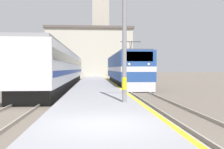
{
  "coord_description": "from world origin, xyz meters",
  "views": [
    {
      "loc": [
        -0.31,
        -7.57,
        2.02
      ],
      "look_at": [
        1.71,
        20.07,
        1.38
      ],
      "focal_mm": 42.0,
      "sensor_mm": 36.0,
      "label": 1
    }
  ],
  "objects_px": {
    "locomotive_train": "(125,69)",
    "passenger_train": "(62,68)",
    "clock_tower": "(101,16)",
    "catenary_mast": "(127,14)"
  },
  "relations": [
    {
      "from": "locomotive_train",
      "to": "clock_tower",
      "type": "relative_size",
      "value": 0.66
    },
    {
      "from": "locomotive_train",
      "to": "passenger_train",
      "type": "relative_size",
      "value": 0.56
    },
    {
      "from": "clock_tower",
      "to": "catenary_mast",
      "type": "bearing_deg",
      "value": -90.34
    },
    {
      "from": "locomotive_train",
      "to": "clock_tower",
      "type": "distance_m",
      "value": 38.58
    },
    {
      "from": "catenary_mast",
      "to": "locomotive_train",
      "type": "bearing_deg",
      "value": 83.33
    },
    {
      "from": "locomotive_train",
      "to": "clock_tower",
      "type": "height_order",
      "value": "clock_tower"
    },
    {
      "from": "catenary_mast",
      "to": "clock_tower",
      "type": "height_order",
      "value": "clock_tower"
    },
    {
      "from": "passenger_train",
      "to": "catenary_mast",
      "type": "bearing_deg",
      "value": -73.94
    },
    {
      "from": "locomotive_train",
      "to": "catenary_mast",
      "type": "height_order",
      "value": "catenary_mast"
    },
    {
      "from": "catenary_mast",
      "to": "clock_tower",
      "type": "xyz_separation_m",
      "value": [
        0.32,
        54.16,
        10.74
      ]
    }
  ]
}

